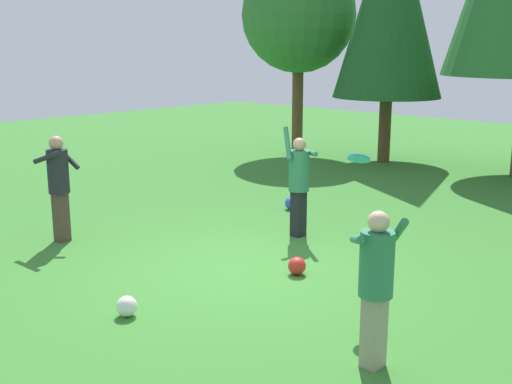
# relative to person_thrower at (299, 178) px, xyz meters

# --- Properties ---
(ground_plane) EXTENTS (40.00, 40.00, 0.00)m
(ground_plane) POSITION_rel_person_thrower_xyz_m (0.46, -1.82, -1.00)
(ground_plane) COLOR #387A2D
(person_thrower) EXTENTS (0.67, 0.67, 1.85)m
(person_thrower) POSITION_rel_person_thrower_xyz_m (0.00, 0.00, 0.00)
(person_thrower) COLOR black
(person_thrower) RESTS_ON ground_plane
(person_catcher) EXTENTS (0.72, 0.72, 1.62)m
(person_catcher) POSITION_rel_person_thrower_xyz_m (3.44, -2.98, -0.04)
(person_catcher) COLOR gray
(person_catcher) RESTS_ON ground_plane
(person_bystander) EXTENTS (0.66, 0.60, 1.75)m
(person_bystander) POSITION_rel_person_thrower_xyz_m (-2.65, -2.89, 0.04)
(person_bystander) COLOR #4C382D
(person_bystander) RESTS_ON ground_plane
(frisbee) EXTENTS (0.34, 0.33, 0.15)m
(frisbee) POSITION_rel_person_thrower_xyz_m (2.33, -1.72, 0.83)
(frisbee) COLOR #2393D1
(ball_blue) EXTENTS (0.24, 0.24, 0.24)m
(ball_blue) POSITION_rel_person_thrower_xyz_m (-1.25, 1.29, -0.88)
(ball_blue) COLOR blue
(ball_blue) RESTS_ON ground_plane
(ball_red) EXTENTS (0.25, 0.25, 0.25)m
(ball_red) POSITION_rel_person_thrower_xyz_m (1.19, -1.47, -0.87)
(ball_red) COLOR red
(ball_red) RESTS_ON ground_plane
(ball_white) EXTENTS (0.25, 0.25, 0.25)m
(ball_white) POSITION_rel_person_thrower_xyz_m (0.63, -3.95, -0.87)
(ball_white) COLOR white
(ball_white) RESTS_ON ground_plane
(tree_far_left) EXTENTS (3.31, 3.31, 5.66)m
(tree_far_left) POSITION_rel_person_thrower_xyz_m (-5.63, 6.74, 2.98)
(tree_far_left) COLOR brown
(tree_far_left) RESTS_ON ground_plane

